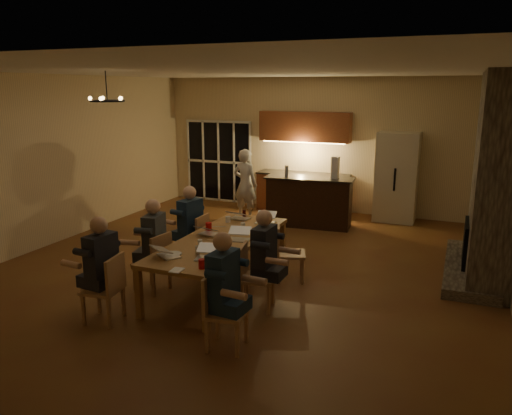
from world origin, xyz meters
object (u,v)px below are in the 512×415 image
Objects in this scene: laptop_e at (240,212)px; bar_blender at (335,168)px; chair_left_near at (103,289)px; laptop_b at (208,251)px; bar_bottle at (287,171)px; laptop_f at (265,216)px; person_left_near at (102,269)px; plate_far at (266,229)px; chandelier at (107,101)px; can_silver at (198,250)px; refrigerator at (397,177)px; mug_mid at (243,226)px; redcup_far at (265,214)px; mug_front at (200,243)px; person_right_mid at (264,259)px; laptop_d at (238,233)px; dining_table at (221,262)px; chair_right_far at (291,253)px; mug_back at (228,219)px; chair_right_mid at (258,277)px; bar_island at (309,202)px; can_right at (255,233)px; plate_left at (174,254)px; chair_right_near at (227,312)px; person_left_mid at (155,245)px; can_cola at (244,213)px; person_right_near at (223,290)px; chair_left_mid at (152,262)px; redcup_near at (202,264)px; redcup_mid at (209,226)px; laptop_c at (210,227)px; laptop_a at (169,248)px; chair_left_far at (192,240)px; standing_person at (245,184)px.

bar_blender is (1.00, 2.69, 0.45)m from laptop_e.
laptop_e reaches higher than chair_left_near.
bar_bottle is at bearing 82.20° from laptop_b.
laptop_f is at bearing -95.46° from bar_blender.
person_left_near reaches higher than plate_far.
can_silver is (1.93, -0.74, -1.94)m from chandelier.
refrigerator is 2.53m from bar_bottle.
redcup_far is at bearing 84.00° from mug_mid.
mug_front is (-0.36, 0.44, -0.06)m from laptop_b.
mug_mid is (-0.79, 1.08, 0.11)m from person_right_mid.
laptop_d and laptop_f have the same top height.
laptop_f is 0.42m from plate_far.
dining_table is at bearing 0.95° from chandelier.
chair_right_far is 8.90× the size of mug_back.
chair_right_mid is at bearing 127.24° from person_left_near.
bar_island is 2.11× the size of chair_right_mid.
chair_right_mid is 0.95m from can_right.
plate_left is (-0.26, -0.91, 0.38)m from dining_table.
can_silver is (-0.86, 0.88, 0.37)m from chair_right_near.
person_left_mid is 11.50× the size of can_cola.
can_cola is (-2.13, -3.65, -0.19)m from refrigerator.
dining_table is 1.85m from person_right_near.
dining_table is 3.31× the size of chair_left_near.
laptop_b is at bearing -21.95° from chandelier.
chair_left_mid is 2.05m from laptop_f.
laptop_d reaches higher than mug_front.
refrigerator reaches higher than redcup_far.
laptop_e reaches higher than can_right.
chair_left_near is 1.35m from redcup_near.
person_left_mid is (0.06, 1.11, 0.00)m from person_left_near.
chandelier is 2.68m from mug_front.
redcup_near is 1.74m from redcup_mid.
laptop_c is 1.48m from redcup_near.
person_right_mid is at bearing 100.58° from chair_left_mid.
chair_left_mid is at bearing -109.51° from can_cola.
laptop_c is 3.20× the size of mug_back.
can_right is at bearing -45.31° from mug_mid.
chair_right_far is 2.78× the size of laptop_d.
bar_blender reaches higher than can_right.
bar_island is 2.41m from redcup_far.
plate_far is (0.73, 1.69, -0.10)m from laptop_a.
laptop_f is at bearing 47.18° from redcup_mid.
bar_island is at bearing 93.51° from plate_far.
chair_left_far is (0.03, 2.26, 0.00)m from chair_left_near.
can_silver is (-1.89, -5.75, -0.19)m from refrigerator.
chair_left_far is at bearing 48.33° from laptop_e.
chair_left_far is 3.22m from standing_person.
chair_right_near is at bearing -76.72° from redcup_far.
bar_bottle reaches higher than chair_left_far.
can_cola is at bearing 79.51° from redcup_mid.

